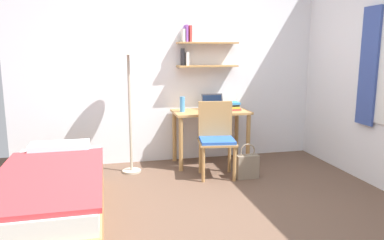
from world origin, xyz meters
name	(u,v)px	position (x,y,z in m)	size (l,w,h in m)	color
ground_plane	(219,221)	(0.00, 0.00, 0.00)	(5.28, 5.28, 0.00)	brown
wall_back	(176,67)	(0.01, 2.02, 1.31)	(4.40, 0.27, 2.60)	white
bed	(52,195)	(-1.47, 0.36, 0.24)	(0.91, 1.98, 0.54)	#B2844C
desk	(211,121)	(0.41, 1.70, 0.59)	(1.01, 0.54, 0.73)	#B2844C
desk_chair	(216,136)	(0.34, 1.21, 0.50)	(0.50, 0.46, 0.91)	#B2844C
standing_lamp	(128,53)	(-0.67, 1.58, 1.50)	(0.38, 0.38, 1.71)	#B2A893
laptop	(213,106)	(0.46, 1.76, 0.79)	(0.30, 0.22, 0.21)	#2D2D33
water_bottle	(182,104)	(0.02, 1.70, 0.83)	(0.06, 0.06, 0.20)	#4C99DB
book_stack	(232,106)	(0.72, 1.71, 0.79)	(0.19, 0.25, 0.11)	#D13D38
handbag	(247,166)	(0.68, 1.03, 0.15)	(0.27, 0.12, 0.43)	gray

